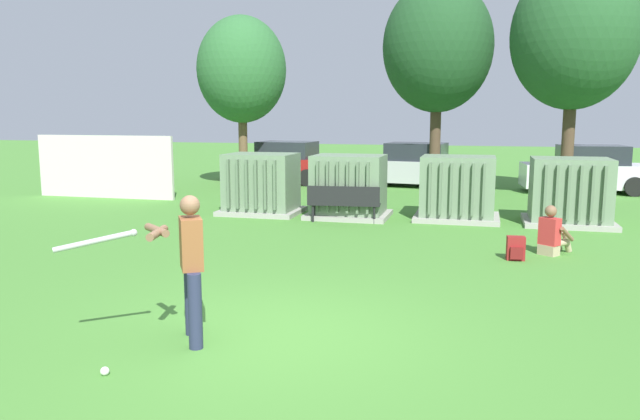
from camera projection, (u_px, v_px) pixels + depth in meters
The scene contains 17 objects.
ground_plane at pixel (275, 335), 7.45m from camera, with size 96.00×96.00×0.00m, color #478433.
fence_panel at pixel (105, 167), 19.66m from camera, with size 4.80×0.12×2.00m, color beige.
transformer_west at pixel (261, 184), 16.55m from camera, with size 2.10×1.70×1.62m.
transformer_mid_west at pixel (349, 187), 15.92m from camera, with size 2.10×1.70×1.62m.
transformer_mid_east at pixel (458, 189), 15.54m from camera, with size 2.10×1.70×1.62m.
transformer_east at pixel (570, 192), 14.84m from camera, with size 2.10×1.70×1.62m.
park_bench at pixel (344, 201), 15.17m from camera, with size 1.83×0.56×0.92m.
batter at pixel (187, 261), 7.10m from camera, with size 1.48×1.08×1.74m.
sports_ball at pixel (105, 371), 6.29m from camera, with size 0.09×0.09×0.09m, color white.
seated_spectator at pixel (552, 235), 11.71m from camera, with size 0.70×0.77×0.96m.
backpack at pixel (516, 249), 11.27m from camera, with size 0.34×0.28×0.44m.
tree_left at pixel (242, 70), 22.36m from camera, with size 3.25×3.25×6.21m.
tree_center_left at pixel (438, 47), 21.06m from camera, with size 3.77×3.77×7.20m.
tree_center_right at pixel (574, 36), 19.03m from camera, with size 3.87×3.87×7.39m.
parked_car_leftmost at pixel (285, 164), 24.07m from camera, with size 4.33×2.19×1.62m.
parked_car_left_of_center at pixel (413, 166), 22.87m from camera, with size 4.38×2.31×1.62m.
parked_car_right_of_center at pixel (587, 171), 21.03m from camera, with size 4.34×2.22×1.62m.
Camera 1 is at (2.33, -6.76, 2.65)m, focal length 34.44 mm.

